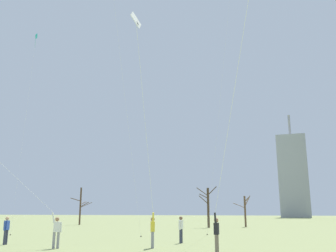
{
  "coord_description": "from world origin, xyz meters",
  "views": [
    {
      "loc": [
        6.16,
        -12.08,
        1.89
      ],
      "look_at": [
        0.0,
        6.0,
        6.32
      ],
      "focal_mm": 39.71,
      "sensor_mm": 36.0,
      "label": 1
    }
  ],
  "objects_px": {
    "bystander_far_off_by_trees": "(181,228)",
    "kite_flyer_foreground_right_orange": "(13,186)",
    "kite_flyer_midfield_left_purple": "(225,174)",
    "bare_tree_leftmost": "(245,209)",
    "distant_kite_drifting_left_teal": "(33,60)",
    "bare_tree_center": "(81,205)",
    "kite_flyer_foreground_left_white": "(151,212)",
    "bare_tree_right_of_center": "(208,206)",
    "bystander_watching_nearby": "(6,229)"
  },
  "relations": [
    {
      "from": "bare_tree_right_of_center",
      "to": "kite_flyer_midfield_left_purple",
      "type": "bearing_deg",
      "value": -75.83
    },
    {
      "from": "distant_kite_drifting_left_teal",
      "to": "bare_tree_center",
      "type": "distance_m",
      "value": 25.44
    },
    {
      "from": "kite_flyer_foreground_left_white",
      "to": "bare_tree_right_of_center",
      "type": "distance_m",
      "value": 27.61
    },
    {
      "from": "bystander_far_off_by_trees",
      "to": "bare_tree_right_of_center",
      "type": "xyz_separation_m",
      "value": [
        -3.52,
        23.28,
        1.73
      ]
    },
    {
      "from": "bystander_watching_nearby",
      "to": "bystander_far_off_by_trees",
      "type": "bearing_deg",
      "value": 24.72
    },
    {
      "from": "kite_flyer_foreground_left_white",
      "to": "kite_flyer_midfield_left_purple",
      "type": "bearing_deg",
      "value": -34.38
    },
    {
      "from": "bare_tree_center",
      "to": "bare_tree_leftmost",
      "type": "distance_m",
      "value": 24.74
    },
    {
      "from": "distant_kite_drifting_left_teal",
      "to": "bare_tree_leftmost",
      "type": "distance_m",
      "value": 31.55
    },
    {
      "from": "bare_tree_center",
      "to": "bare_tree_right_of_center",
      "type": "height_order",
      "value": "bare_tree_center"
    },
    {
      "from": "kite_flyer_foreground_left_white",
      "to": "bare_tree_leftmost",
      "type": "relative_size",
      "value": 2.65
    },
    {
      "from": "kite_flyer_midfield_left_purple",
      "to": "bare_tree_leftmost",
      "type": "relative_size",
      "value": 3.81
    },
    {
      "from": "bare_tree_leftmost",
      "to": "kite_flyer_foreground_left_white",
      "type": "bearing_deg",
      "value": -91.71
    },
    {
      "from": "bystander_watching_nearby",
      "to": "distant_kite_drifting_left_teal",
      "type": "bearing_deg",
      "value": 127.48
    },
    {
      "from": "bystander_far_off_by_trees",
      "to": "kite_flyer_midfield_left_purple",
      "type": "bearing_deg",
      "value": -60.06
    },
    {
      "from": "kite_flyer_foreground_right_orange",
      "to": "bystander_far_off_by_trees",
      "type": "height_order",
      "value": "kite_flyer_foreground_right_orange"
    },
    {
      "from": "kite_flyer_midfield_left_purple",
      "to": "distant_kite_drifting_left_teal",
      "type": "bearing_deg",
      "value": 147.23
    },
    {
      "from": "kite_flyer_foreground_right_orange",
      "to": "bystander_watching_nearby",
      "type": "height_order",
      "value": "kite_flyer_foreground_right_orange"
    },
    {
      "from": "kite_flyer_foreground_left_white",
      "to": "bystander_far_off_by_trees",
      "type": "xyz_separation_m",
      "value": [
        0.39,
        4.15,
        -0.99
      ]
    },
    {
      "from": "bystander_far_off_by_trees",
      "to": "bare_tree_right_of_center",
      "type": "height_order",
      "value": "bare_tree_right_of_center"
    },
    {
      "from": "kite_flyer_foreground_right_orange",
      "to": "bare_tree_leftmost",
      "type": "xyz_separation_m",
      "value": [
        8.09,
        33.59,
        -1.03
      ]
    },
    {
      "from": "bystander_far_off_by_trees",
      "to": "bare_tree_leftmost",
      "type": "bearing_deg",
      "value": 88.85
    },
    {
      "from": "bystander_far_off_by_trees",
      "to": "kite_flyer_foreground_right_orange",
      "type": "bearing_deg",
      "value": -139.3
    },
    {
      "from": "bystander_far_off_by_trees",
      "to": "bystander_watching_nearby",
      "type": "distance_m",
      "value": 10.52
    },
    {
      "from": "kite_flyer_midfield_left_purple",
      "to": "bare_tree_center",
      "type": "xyz_separation_m",
      "value": [
        -28.38,
        34.53,
        -0.6
      ]
    },
    {
      "from": "bare_tree_center",
      "to": "bare_tree_leftmost",
      "type": "height_order",
      "value": "bare_tree_center"
    },
    {
      "from": "bystander_watching_nearby",
      "to": "bare_tree_leftmost",
      "type": "relative_size",
      "value": 0.4
    },
    {
      "from": "bare_tree_center",
      "to": "bare_tree_leftmost",
      "type": "relative_size",
      "value": 1.37
    },
    {
      "from": "bare_tree_leftmost",
      "to": "kite_flyer_foreground_right_orange",
      "type": "bearing_deg",
      "value": -103.54
    },
    {
      "from": "kite_flyer_foreground_left_white",
      "to": "bare_tree_right_of_center",
      "type": "height_order",
      "value": "kite_flyer_foreground_left_white"
    },
    {
      "from": "bare_tree_leftmost",
      "to": "bare_tree_right_of_center",
      "type": "relative_size",
      "value": 0.8
    },
    {
      "from": "bare_tree_leftmost",
      "to": "bystander_watching_nearby",
      "type": "bearing_deg",
      "value": -107.79
    },
    {
      "from": "bystander_far_off_by_trees",
      "to": "bare_tree_right_of_center",
      "type": "bearing_deg",
      "value": 98.61
    },
    {
      "from": "bare_tree_leftmost",
      "to": "bystander_far_off_by_trees",
      "type": "bearing_deg",
      "value": -91.15
    },
    {
      "from": "bare_tree_center",
      "to": "bare_tree_right_of_center",
      "type": "xyz_separation_m",
      "value": [
        20.66,
        -3.97,
        -0.22
      ]
    },
    {
      "from": "kite_flyer_foreground_left_white",
      "to": "bare_tree_right_of_center",
      "type": "xyz_separation_m",
      "value": [
        -3.13,
        27.42,
        0.73
      ]
    },
    {
      "from": "kite_flyer_foreground_right_orange",
      "to": "bystander_watching_nearby",
      "type": "relative_size",
      "value": 7.78
    },
    {
      "from": "kite_flyer_midfield_left_purple",
      "to": "bare_tree_center",
      "type": "relative_size",
      "value": 2.78
    },
    {
      "from": "bare_tree_leftmost",
      "to": "distant_kite_drifting_left_teal",
      "type": "bearing_deg",
      "value": -134.17
    },
    {
      "from": "bystander_watching_nearby",
      "to": "kite_flyer_foreground_left_white",
      "type": "bearing_deg",
      "value": 1.58
    },
    {
      "from": "bystander_far_off_by_trees",
      "to": "bystander_watching_nearby",
      "type": "xyz_separation_m",
      "value": [
        -9.56,
        -4.4,
        0.0
      ]
    },
    {
      "from": "distant_kite_drifting_left_teal",
      "to": "bare_tree_right_of_center",
      "type": "height_order",
      "value": "distant_kite_drifting_left_teal"
    },
    {
      "from": "bare_tree_center",
      "to": "bare_tree_right_of_center",
      "type": "bearing_deg",
      "value": -10.87
    },
    {
      "from": "bystander_far_off_by_trees",
      "to": "bystander_watching_nearby",
      "type": "height_order",
      "value": "same"
    },
    {
      "from": "kite_flyer_foreground_right_orange",
      "to": "bystander_watching_nearby",
      "type": "distance_m",
      "value": 3.74
    },
    {
      "from": "kite_flyer_midfield_left_purple",
      "to": "kite_flyer_foreground_left_white",
      "type": "height_order",
      "value": "kite_flyer_midfield_left_purple"
    },
    {
      "from": "distant_kite_drifting_left_teal",
      "to": "bystander_far_off_by_trees",
      "type": "bearing_deg",
      "value": -21.67
    },
    {
      "from": "kite_flyer_foreground_left_white",
      "to": "distant_kite_drifting_left_teal",
      "type": "distance_m",
      "value": 26.76
    },
    {
      "from": "distant_kite_drifting_left_teal",
      "to": "bystander_watching_nearby",
      "type": "bearing_deg",
      "value": -52.52
    },
    {
      "from": "kite_flyer_midfield_left_purple",
      "to": "kite_flyer_foreground_right_orange",
      "type": "height_order",
      "value": "kite_flyer_midfield_left_purple"
    },
    {
      "from": "bystander_far_off_by_trees",
      "to": "bare_tree_right_of_center",
      "type": "distance_m",
      "value": 23.6
    }
  ]
}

